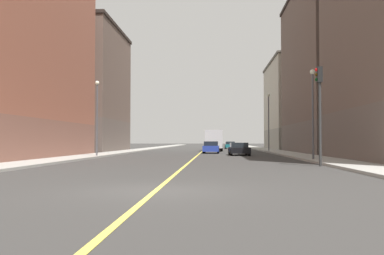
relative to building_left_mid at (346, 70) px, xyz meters
name	(u,v)px	position (x,y,z in m)	size (l,w,h in m)	color
ground_plane	(156,191)	(-16.66, -36.97, -9.54)	(400.00, 400.00, 0.00)	#343331
sidewalk_left	(270,150)	(-7.18, 12.03, -9.46)	(2.87, 168.00, 0.15)	#9E9B93
sidewalk_right	(137,150)	(-26.14, 12.03, -9.46)	(2.87, 168.00, 0.15)	#9E9B93
lane_center_stripe	(203,151)	(-16.66, 12.03, -9.53)	(0.16, 154.00, 0.01)	#E5D14C
building_left_mid	(346,70)	(0.00, 0.00, 0.00)	(11.80, 20.77, 19.06)	brown
building_left_far	(305,105)	(0.00, 22.12, -2.26)	(11.80, 18.87, 14.54)	#9D9688
building_right_midblock	(75,90)	(-33.33, 5.99, -1.37)	(11.80, 16.21, 16.33)	brown
traffic_light_left_near	(320,101)	(-9.03, -24.84, -5.86)	(0.40, 0.32, 5.65)	#2D2D2D
street_lamp_left_near	(313,104)	(-8.02, -18.69, -5.48)	(0.36, 0.36, 6.36)	#4C4C51
street_lamp_right_near	(97,110)	(-25.31, -12.29, -5.36)	(0.36, 0.36, 6.57)	#4C4C51
street_lamp_left_far	(269,116)	(-8.02, 6.15, -4.96)	(0.36, 0.36, 7.34)	#4C4C51
car_red	(215,146)	(-14.99, 19.56, -8.91)	(1.80, 3.99, 1.30)	red
car_teal	(230,145)	(-12.24, 26.96, -8.90)	(1.87, 4.05, 1.29)	#196670
car_black	(239,149)	(-12.56, -6.66, -8.92)	(2.04, 4.54, 1.25)	black
car_blue	(211,147)	(-15.38, 0.08, -8.87)	(1.93, 4.46, 1.36)	#23389E
box_truck	(214,140)	(-15.11, 10.13, -7.99)	(2.40, 7.95, 2.88)	beige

